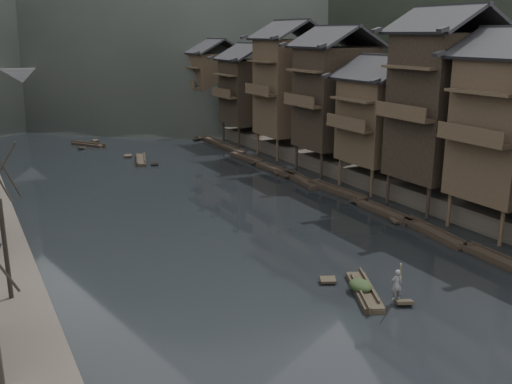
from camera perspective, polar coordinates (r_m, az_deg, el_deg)
water at (r=36.54m, az=4.45°, el=-7.42°), size 300.00×300.00×0.00m
right_bank at (r=87.59m, az=9.96°, el=6.58°), size 40.00×200.00×1.80m
stilt_houses at (r=59.28m, az=9.13°, el=10.38°), size 9.00×67.60×16.67m
moored_sampans at (r=64.40m, az=0.48°, el=2.98°), size 2.72×74.48×0.47m
midriver_boats at (r=72.38m, az=-13.95°, el=3.93°), size 6.49×18.22×0.45m
stone_bridge at (r=102.37m, az=-17.81°, el=9.72°), size 40.00×6.00×9.00m
hero_sampan at (r=33.28m, az=10.79°, el=-9.67°), size 3.10×5.26×0.44m
cargo_heap at (r=33.13m, az=10.45°, el=-8.65°), size 1.18×1.55×0.71m
boatman at (r=32.13m, az=13.91°, el=-8.61°), size 0.72×0.55×1.78m
bamboo_pole at (r=31.37m, az=14.47°, el=-4.54°), size 1.77×1.85×3.00m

